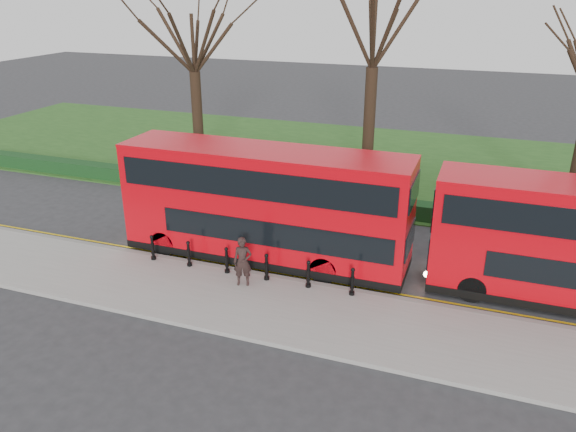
% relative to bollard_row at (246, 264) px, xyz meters
% --- Properties ---
extents(ground, '(120.00, 120.00, 0.00)m').
position_rel_bollard_row_xyz_m(ground, '(-0.00, 1.35, -0.65)').
color(ground, '#28282B').
rests_on(ground, ground).
extents(pavement, '(60.00, 4.00, 0.15)m').
position_rel_bollard_row_xyz_m(pavement, '(-0.00, -1.65, -0.57)').
color(pavement, gray).
rests_on(pavement, ground).
extents(kerb, '(60.00, 0.25, 0.16)m').
position_rel_bollard_row_xyz_m(kerb, '(-0.00, 0.35, -0.57)').
color(kerb, slate).
rests_on(kerb, ground).
extents(grass_verge, '(60.00, 18.00, 0.06)m').
position_rel_bollard_row_xyz_m(grass_verge, '(-0.00, 16.35, -0.62)').
color(grass_verge, '#204818').
rests_on(grass_verge, ground).
extents(hedge, '(60.00, 0.90, 0.80)m').
position_rel_bollard_row_xyz_m(hedge, '(-0.00, 8.15, -0.25)').
color(hedge, black).
rests_on(hedge, ground).
extents(yellow_line_outer, '(60.00, 0.10, 0.01)m').
position_rel_bollard_row_xyz_m(yellow_line_outer, '(-0.00, 0.65, -0.64)').
color(yellow_line_outer, yellow).
rests_on(yellow_line_outer, ground).
extents(yellow_line_inner, '(60.00, 0.10, 0.01)m').
position_rel_bollard_row_xyz_m(yellow_line_inner, '(-0.00, 0.85, -0.64)').
color(yellow_line_inner, yellow).
rests_on(yellow_line_inner, ground).
extents(tree_left, '(6.73, 6.73, 10.52)m').
position_rel_bollard_row_xyz_m(tree_left, '(-8.00, 11.35, 6.99)').
color(tree_left, black).
rests_on(tree_left, ground).
extents(tree_mid, '(7.53, 7.53, 11.76)m').
position_rel_bollard_row_xyz_m(tree_mid, '(2.00, 11.35, 7.90)').
color(tree_mid, black).
rests_on(tree_mid, ground).
extents(bollard_row, '(8.23, 0.15, 1.00)m').
position_rel_bollard_row_xyz_m(bollard_row, '(0.00, 0.00, 0.00)').
color(bollard_row, black).
rests_on(bollard_row, pavement).
extents(bus_lead, '(11.38, 2.61, 4.53)m').
position_rel_bollard_row_xyz_m(bus_lead, '(-0.03, 1.91, 1.63)').
color(bus_lead, '#BB040D').
rests_on(bus_lead, ground).
extents(pedestrian, '(0.78, 0.63, 1.85)m').
position_rel_bollard_row_xyz_m(pedestrian, '(0.15, -0.63, 0.42)').
color(pedestrian, black).
rests_on(pedestrian, pavement).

